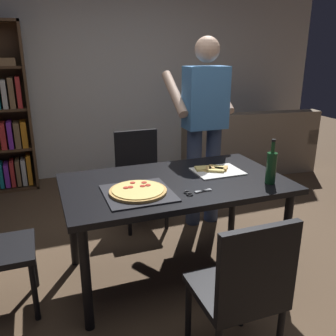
% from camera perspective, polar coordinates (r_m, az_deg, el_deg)
% --- Properties ---
extents(ground_plane, '(12.00, 12.00, 0.00)m').
position_cam_1_polar(ground_plane, '(2.91, 1.07, -16.00)').
color(ground_plane, brown).
extents(back_wall, '(6.40, 0.10, 2.80)m').
position_cam_1_polar(back_wall, '(4.92, -10.33, 15.29)').
color(back_wall, silver).
rests_on(back_wall, ground_plane).
extents(dining_table, '(1.58, 0.91, 0.75)m').
position_cam_1_polar(dining_table, '(2.59, 1.15, -3.64)').
color(dining_table, black).
rests_on(dining_table, ground_plane).
extents(chair_near_camera, '(0.42, 0.42, 0.90)m').
position_cam_1_polar(chair_near_camera, '(1.94, 11.88, -17.98)').
color(chair_near_camera, black).
rests_on(chair_near_camera, ground_plane).
extents(chair_far_side, '(0.42, 0.42, 0.90)m').
position_cam_1_polar(chair_far_side, '(3.49, -4.52, -0.62)').
color(chair_far_side, black).
rests_on(chair_far_side, ground_plane).
extents(couch, '(1.78, 1.03, 0.85)m').
position_cam_1_polar(couch, '(5.23, 12.58, 3.12)').
color(couch, gray).
rests_on(couch, ground_plane).
extents(person_serving_pizza, '(0.55, 0.54, 1.75)m').
position_cam_1_polar(person_serving_pizza, '(3.35, 5.74, 7.20)').
color(person_serving_pizza, '#38476B').
rests_on(person_serving_pizza, ground_plane).
extents(pepperoni_pizza_on_tray, '(0.43, 0.43, 0.04)m').
position_cam_1_polar(pepperoni_pizza_on_tray, '(2.34, -4.77, -3.75)').
color(pepperoni_pizza_on_tray, '#2D2D33').
rests_on(pepperoni_pizza_on_tray, dining_table).
extents(pizza_slices_on_towel, '(0.36, 0.28, 0.03)m').
position_cam_1_polar(pizza_slices_on_towel, '(2.78, 7.52, -0.33)').
color(pizza_slices_on_towel, white).
rests_on(pizza_slices_on_towel, dining_table).
extents(wine_bottle, '(0.07, 0.07, 0.32)m').
position_cam_1_polar(wine_bottle, '(2.58, 16.04, 0.16)').
color(wine_bottle, '#194723').
rests_on(wine_bottle, dining_table).
extents(kitchen_scissors, '(0.19, 0.09, 0.01)m').
position_cam_1_polar(kitchen_scissors, '(2.35, 4.10, -3.88)').
color(kitchen_scissors, silver).
rests_on(kitchen_scissors, dining_table).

